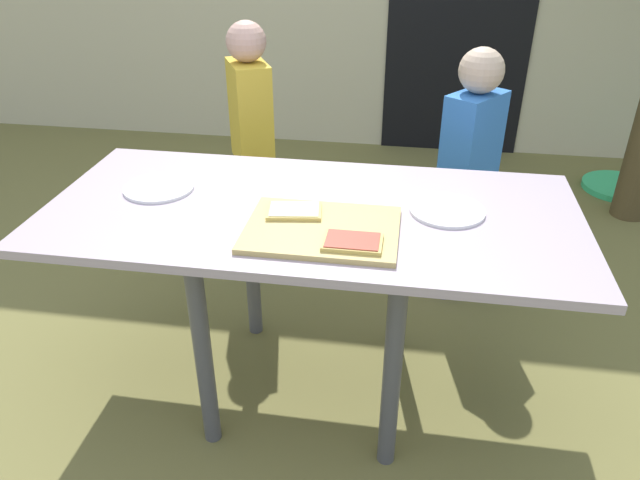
{
  "coord_description": "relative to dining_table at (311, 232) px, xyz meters",
  "views": [
    {
      "loc": [
        0.28,
        -1.56,
        1.51
      ],
      "look_at": [
        0.03,
        0.0,
        0.6
      ],
      "focal_mm": 33.54,
      "sensor_mm": 36.0,
      "label": 1
    }
  ],
  "objects": [
    {
      "name": "plate_white_left",
      "position": [
        -0.5,
        0.06,
        0.09
      ],
      "size": [
        0.22,
        0.22,
        0.01
      ],
      "primitive_type": "cylinder",
      "color": "white",
      "rests_on": "dining_table"
    },
    {
      "name": "child_right",
      "position": [
        0.51,
        0.71,
        -0.03
      ],
      "size": [
        0.25,
        0.28,
        1.05
      ],
      "color": "navy",
      "rests_on": "ground"
    },
    {
      "name": "pizza_slice_far_left",
      "position": [
        -0.04,
        -0.07,
        0.11
      ],
      "size": [
        0.17,
        0.13,
        0.01
      ],
      "color": "#D4B75F",
      "rests_on": "cutting_board"
    },
    {
      "name": "cutting_board",
      "position": [
        0.05,
        -0.14,
        0.09
      ],
      "size": [
        0.42,
        0.32,
        0.02
      ],
      "primitive_type": "cube",
      "color": "tan",
      "rests_on": "dining_table"
    },
    {
      "name": "dining_table",
      "position": [
        0.0,
        0.0,
        0.0
      ],
      "size": [
        1.59,
        0.74,
        0.71
      ],
      "color": "#AA99A8",
      "rests_on": "ground"
    },
    {
      "name": "ground_plane",
      "position": [
        0.0,
        0.0,
        -0.63
      ],
      "size": [
        16.0,
        16.0,
        0.0
      ],
      "primitive_type": "plane",
      "color": "olive"
    },
    {
      "name": "pizza_slice_near_right",
      "position": [
        0.15,
        -0.22,
        0.11
      ],
      "size": [
        0.16,
        0.11,
        0.01
      ],
      "color": "#D4B75F",
      "rests_on": "cutting_board"
    },
    {
      "name": "child_left",
      "position": [
        -0.38,
        0.75,
        0.0
      ],
      "size": [
        0.23,
        0.28,
        1.11
      ],
      "color": "#294158",
      "rests_on": "ground"
    },
    {
      "name": "garden_hose_coil",
      "position": [
        1.53,
        1.91,
        -0.61
      ],
      "size": [
        0.43,
        0.43,
        0.03
      ],
      "primitive_type": "cylinder",
      "color": "#37C478",
      "rests_on": "ground"
    },
    {
      "name": "plate_white_right",
      "position": [
        0.4,
        0.04,
        0.09
      ],
      "size": [
        0.22,
        0.22,
        0.01
      ],
      "primitive_type": "cylinder",
      "color": "white",
      "rests_on": "dining_table"
    }
  ]
}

